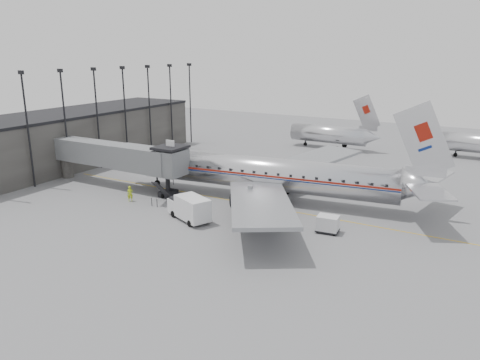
# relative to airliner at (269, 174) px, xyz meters

# --- Properties ---
(ground) EXTENTS (160.00, 160.00, 0.00)m
(ground) POSITION_rel_airliner_xyz_m (-2.24, -8.68, -3.23)
(ground) COLOR slate
(ground) RESTS_ON ground
(terminal) EXTENTS (12.00, 46.00, 8.00)m
(terminal) POSITION_rel_airliner_xyz_m (-36.24, 1.32, 0.77)
(terminal) COLOR #393634
(terminal) RESTS_ON ground
(apron_line) EXTENTS (60.00, 0.15, 0.01)m
(apron_line) POSITION_rel_airliner_xyz_m (0.76, -2.68, -3.23)
(apron_line) COLOR gold
(apron_line) RESTS_ON ground
(jet_bridge) EXTENTS (21.00, 6.20, 7.10)m
(jet_bridge) POSITION_rel_airliner_xyz_m (-18.91, -5.01, 0.95)
(jet_bridge) COLOR #585B5D
(jet_bridge) RESTS_ON ground
(floodlight_masts) EXTENTS (0.90, 42.25, 15.25)m
(floodlight_masts) POSITION_rel_airliner_xyz_m (-29.74, 4.32, 5.13)
(floodlight_masts) COLOR black
(floodlight_masts) RESTS_ON ground
(distant_aircraft_near) EXTENTS (16.39, 3.20, 10.26)m
(distant_aircraft_near) POSITION_rel_airliner_xyz_m (-4.04, 33.32, -0.50)
(distant_aircraft_near) COLOR silver
(distant_aircraft_near) RESTS_ON ground
(airliner) EXTENTS (40.51, 37.32, 12.84)m
(airliner) POSITION_rel_airliner_xyz_m (0.00, 0.00, 0.00)
(airliner) COLOR silver
(airliner) RESTS_ON ground
(service_van) EXTENTS (6.15, 4.33, 2.71)m
(service_van) POSITION_rel_airliner_xyz_m (-4.28, -10.65, -1.81)
(service_van) COLOR silver
(service_van) RESTS_ON ground
(baggage_cart_navy) EXTENTS (2.29, 1.82, 1.71)m
(baggage_cart_navy) POSITION_rel_airliner_xyz_m (3.76, -6.68, -2.32)
(baggage_cart_navy) COLOR black
(baggage_cart_navy) RESTS_ON ground
(baggage_cart_white) EXTENTS (2.37, 1.90, 1.73)m
(baggage_cart_white) POSITION_rel_airliner_xyz_m (9.93, -6.68, -2.31)
(baggage_cart_white) COLOR silver
(baggage_cart_white) RESTS_ON ground
(ramp_worker) EXTENTS (0.82, 0.80, 1.90)m
(ramp_worker) POSITION_rel_airliner_xyz_m (-14.24, -9.00, -2.28)
(ramp_worker) COLOR #A9C717
(ramp_worker) RESTS_ON ground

